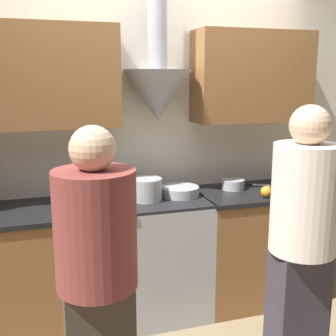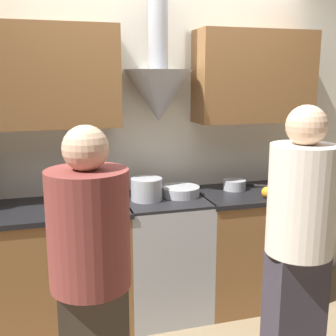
{
  "view_description": "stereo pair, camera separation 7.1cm",
  "coord_description": "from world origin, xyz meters",
  "px_view_note": "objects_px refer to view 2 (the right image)",
  "views": [
    {
      "loc": [
        -0.87,
        -2.54,
        1.79
      ],
      "look_at": [
        0.0,
        0.25,
        1.17
      ],
      "focal_mm": 45.0,
      "sensor_mm": 36.0,
      "label": 1
    },
    {
      "loc": [
        -0.81,
        -2.56,
        1.79
      ],
      "look_at": [
        0.0,
        0.25,
        1.17
      ],
      "focal_mm": 45.0,
      "sensor_mm": 36.0,
      "label": 2
    }
  ],
  "objects_px": {
    "saucepan": "(234,185)",
    "orange_fruit": "(267,192)",
    "stove_range": "(164,255)",
    "stock_pot": "(147,189)",
    "person_foreground_left": "(91,290)",
    "person_foreground_right": "(298,251)",
    "mixing_bowl": "(181,191)"
  },
  "relations": [
    {
      "from": "stock_pot",
      "to": "person_foreground_right",
      "type": "distance_m",
      "value": 1.26
    },
    {
      "from": "orange_fruit",
      "to": "person_foreground_right",
      "type": "distance_m",
      "value": 1.01
    },
    {
      "from": "saucepan",
      "to": "orange_fruit",
      "type": "bearing_deg",
      "value": -64.87
    },
    {
      "from": "person_foreground_left",
      "to": "stock_pot",
      "type": "bearing_deg",
      "value": 66.06
    },
    {
      "from": "person_foreground_right",
      "to": "saucepan",
      "type": "bearing_deg",
      "value": 80.19
    },
    {
      "from": "person_foreground_left",
      "to": "stove_range",
      "type": "bearing_deg",
      "value": 60.97
    },
    {
      "from": "mixing_bowl",
      "to": "saucepan",
      "type": "relative_size",
      "value": 1.6
    },
    {
      "from": "saucepan",
      "to": "stock_pot",
      "type": "bearing_deg",
      "value": -173.24
    },
    {
      "from": "stock_pot",
      "to": "orange_fruit",
      "type": "height_order",
      "value": "stock_pot"
    },
    {
      "from": "person_foreground_right",
      "to": "orange_fruit",
      "type": "bearing_deg",
      "value": 69.87
    },
    {
      "from": "stock_pot",
      "to": "person_foreground_left",
      "type": "xyz_separation_m",
      "value": [
        -0.53,
        -1.19,
        -0.11
      ]
    },
    {
      "from": "stock_pot",
      "to": "orange_fruit",
      "type": "bearing_deg",
      "value": -12.75
    },
    {
      "from": "stock_pot",
      "to": "mixing_bowl",
      "type": "relative_size",
      "value": 0.79
    },
    {
      "from": "person_foreground_left",
      "to": "person_foreground_right",
      "type": "bearing_deg",
      "value": 2.16
    },
    {
      "from": "stove_range",
      "to": "orange_fruit",
      "type": "distance_m",
      "value": 0.91
    },
    {
      "from": "saucepan",
      "to": "person_foreground_right",
      "type": "height_order",
      "value": "person_foreground_right"
    },
    {
      "from": "mixing_bowl",
      "to": "orange_fruit",
      "type": "relative_size",
      "value": 3.42
    },
    {
      "from": "mixing_bowl",
      "to": "saucepan",
      "type": "distance_m",
      "value": 0.47
    },
    {
      "from": "stove_range",
      "to": "person_foreground_left",
      "type": "bearing_deg",
      "value": -119.03
    },
    {
      "from": "stove_range",
      "to": "stock_pot",
      "type": "relative_size",
      "value": 3.99
    },
    {
      "from": "orange_fruit",
      "to": "stock_pot",
      "type": "bearing_deg",
      "value": 167.25
    },
    {
      "from": "mixing_bowl",
      "to": "person_foreground_right",
      "type": "height_order",
      "value": "person_foreground_right"
    },
    {
      "from": "saucepan",
      "to": "person_foreground_left",
      "type": "height_order",
      "value": "person_foreground_left"
    },
    {
      "from": "stove_range",
      "to": "stock_pot",
      "type": "bearing_deg",
      "value": -176.76
    },
    {
      "from": "stock_pot",
      "to": "mixing_bowl",
      "type": "height_order",
      "value": "stock_pot"
    },
    {
      "from": "stove_range",
      "to": "person_foreground_right",
      "type": "distance_m",
      "value": 1.3
    },
    {
      "from": "stove_range",
      "to": "person_foreground_right",
      "type": "height_order",
      "value": "person_foreground_right"
    },
    {
      "from": "mixing_bowl",
      "to": "orange_fruit",
      "type": "bearing_deg",
      "value": -21.15
    },
    {
      "from": "stove_range",
      "to": "saucepan",
      "type": "height_order",
      "value": "saucepan"
    },
    {
      "from": "person_foreground_left",
      "to": "person_foreground_right",
      "type": "height_order",
      "value": "person_foreground_right"
    },
    {
      "from": "orange_fruit",
      "to": "person_foreground_right",
      "type": "xyz_separation_m",
      "value": [
        -0.35,
        -0.95,
        -0.04
      ]
    },
    {
      "from": "stock_pot",
      "to": "person_foreground_right",
      "type": "height_order",
      "value": "person_foreground_right"
    }
  ]
}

